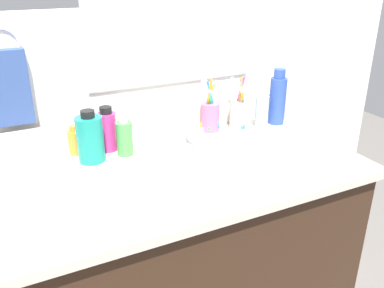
{
  "coord_description": "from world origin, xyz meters",
  "views": [
    {
      "loc": [
        -0.46,
        -0.98,
        1.42
      ],
      "look_at": [
        0.02,
        0.0,
        0.94
      ],
      "focal_mm": 38.44,
      "sensor_mm": 36.0,
      "label": 1
    }
  ],
  "objects_px": {
    "soap_bar": "(138,140)",
    "bottle_shampoo_blue": "(278,99)",
    "bottle_soap_pink": "(107,130)",
    "faucet": "(185,138)",
    "bottle_gel_clear": "(262,111)",
    "hand_towel": "(10,88)",
    "bottle_oil_amber": "(75,141)",
    "cup_pink": "(210,115)",
    "bottle_toner_green": "(124,137)",
    "bottle_mouthwash_teal": "(90,138)",
    "cup_white_ceramic": "(241,114)"
  },
  "relations": [
    {
      "from": "faucet",
      "to": "soap_bar",
      "type": "relative_size",
      "value": 2.5
    },
    {
      "from": "bottle_mouthwash_teal",
      "to": "bottle_soap_pink",
      "type": "bearing_deg",
      "value": 39.3
    },
    {
      "from": "bottle_oil_amber",
      "to": "bottle_toner_green",
      "type": "bearing_deg",
      "value": -27.14
    },
    {
      "from": "bottle_gel_clear",
      "to": "soap_bar",
      "type": "height_order",
      "value": "bottle_gel_clear"
    },
    {
      "from": "hand_towel",
      "to": "cup_white_ceramic",
      "type": "height_order",
      "value": "hand_towel"
    },
    {
      "from": "faucet",
      "to": "bottle_gel_clear",
      "type": "bearing_deg",
      "value": 4.62
    },
    {
      "from": "faucet",
      "to": "bottle_toner_green",
      "type": "bearing_deg",
      "value": 173.38
    },
    {
      "from": "soap_bar",
      "to": "bottle_toner_green",
      "type": "bearing_deg",
      "value": -135.84
    },
    {
      "from": "bottle_toner_green",
      "to": "bottle_soap_pink",
      "type": "bearing_deg",
      "value": 123.49
    },
    {
      "from": "bottle_shampoo_blue",
      "to": "cup_white_ceramic",
      "type": "relative_size",
      "value": 1.07
    },
    {
      "from": "bottle_shampoo_blue",
      "to": "cup_white_ceramic",
      "type": "distance_m",
      "value": 0.16
    },
    {
      "from": "faucet",
      "to": "bottle_toner_green",
      "type": "height_order",
      "value": "bottle_toner_green"
    },
    {
      "from": "bottle_soap_pink",
      "to": "cup_white_ceramic",
      "type": "height_order",
      "value": "cup_white_ceramic"
    },
    {
      "from": "faucet",
      "to": "bottle_oil_amber",
      "type": "distance_m",
      "value": 0.35
    },
    {
      "from": "bottle_oil_amber",
      "to": "bottle_gel_clear",
      "type": "relative_size",
      "value": 0.7
    },
    {
      "from": "bottle_gel_clear",
      "to": "bottle_shampoo_blue",
      "type": "bearing_deg",
      "value": 11.16
    },
    {
      "from": "bottle_oil_amber",
      "to": "bottle_soap_pink",
      "type": "distance_m",
      "value": 0.1
    },
    {
      "from": "cup_white_ceramic",
      "to": "bottle_soap_pink",
      "type": "bearing_deg",
      "value": 176.31
    },
    {
      "from": "soap_bar",
      "to": "bottle_shampoo_blue",
      "type": "bearing_deg",
      "value": -4.59
    },
    {
      "from": "faucet",
      "to": "bottle_mouthwash_teal",
      "type": "xyz_separation_m",
      "value": [
        -0.3,
        0.02,
        0.04
      ]
    },
    {
      "from": "bottle_soap_pink",
      "to": "cup_pink",
      "type": "relative_size",
      "value": 0.76
    },
    {
      "from": "bottle_mouthwash_teal",
      "to": "bottle_soap_pink",
      "type": "relative_size",
      "value": 1.11
    },
    {
      "from": "bottle_toner_green",
      "to": "soap_bar",
      "type": "height_order",
      "value": "bottle_toner_green"
    },
    {
      "from": "bottle_oil_amber",
      "to": "bottle_gel_clear",
      "type": "bearing_deg",
      "value": -5.92
    },
    {
      "from": "bottle_mouthwash_teal",
      "to": "cup_pink",
      "type": "height_order",
      "value": "cup_pink"
    },
    {
      "from": "bottle_shampoo_blue",
      "to": "cup_white_ceramic",
      "type": "bearing_deg",
      "value": 177.11
    },
    {
      "from": "bottle_soap_pink",
      "to": "bottle_shampoo_blue",
      "type": "bearing_deg",
      "value": -3.5
    },
    {
      "from": "bottle_mouthwash_teal",
      "to": "bottle_toner_green",
      "type": "relative_size",
      "value": 1.2
    },
    {
      "from": "bottle_soap_pink",
      "to": "bottle_toner_green",
      "type": "xyz_separation_m",
      "value": [
        0.04,
        -0.06,
        -0.01
      ]
    },
    {
      "from": "bottle_mouthwash_teal",
      "to": "cup_white_ceramic",
      "type": "height_order",
      "value": "cup_white_ceramic"
    },
    {
      "from": "hand_towel",
      "to": "bottle_oil_amber",
      "type": "distance_m",
      "value": 0.24
    },
    {
      "from": "bottle_shampoo_blue",
      "to": "cup_pink",
      "type": "relative_size",
      "value": 1.09
    },
    {
      "from": "bottle_mouthwash_teal",
      "to": "bottle_oil_amber",
      "type": "bearing_deg",
      "value": 115.61
    },
    {
      "from": "hand_towel",
      "to": "bottle_oil_amber",
      "type": "relative_size",
      "value": 2.31
    },
    {
      "from": "bottle_mouthwash_teal",
      "to": "bottle_gel_clear",
      "type": "distance_m",
      "value": 0.62
    },
    {
      "from": "bottle_oil_amber",
      "to": "soap_bar",
      "type": "relative_size",
      "value": 1.49
    },
    {
      "from": "bottle_soap_pink",
      "to": "soap_bar",
      "type": "xyz_separation_m",
      "value": [
        0.1,
        0.0,
        -0.06
      ]
    },
    {
      "from": "faucet",
      "to": "cup_white_ceramic",
      "type": "distance_m",
      "value": 0.25
    },
    {
      "from": "bottle_mouthwash_teal",
      "to": "faucet",
      "type": "bearing_deg",
      "value": -4.65
    },
    {
      "from": "bottle_oil_amber",
      "to": "hand_towel",
      "type": "bearing_deg",
      "value": 160.95
    },
    {
      "from": "hand_towel",
      "to": "bottle_soap_pink",
      "type": "relative_size",
      "value": 1.52
    },
    {
      "from": "cup_white_ceramic",
      "to": "cup_pink",
      "type": "xyz_separation_m",
      "value": [
        -0.1,
        0.04,
        -0.0
      ]
    },
    {
      "from": "bottle_toner_green",
      "to": "bottle_shampoo_blue",
      "type": "bearing_deg",
      "value": 1.74
    },
    {
      "from": "bottle_oil_amber",
      "to": "bottle_gel_clear",
      "type": "height_order",
      "value": "bottle_gel_clear"
    },
    {
      "from": "hand_towel",
      "to": "cup_pink",
      "type": "xyz_separation_m",
      "value": [
        0.63,
        -0.06,
        -0.16
      ]
    },
    {
      "from": "cup_pink",
      "to": "hand_towel",
      "type": "bearing_deg",
      "value": 174.32
    },
    {
      "from": "bottle_oil_amber",
      "to": "cup_pink",
      "type": "height_order",
      "value": "cup_pink"
    },
    {
      "from": "bottle_mouthwash_teal",
      "to": "cup_white_ceramic",
      "type": "xyz_separation_m",
      "value": [
        0.54,
        0.02,
        -0.01
      ]
    },
    {
      "from": "bottle_toner_green",
      "to": "soap_bar",
      "type": "relative_size",
      "value": 2.08
    },
    {
      "from": "bottle_shampoo_blue",
      "to": "bottle_mouthwash_teal",
      "type": "bearing_deg",
      "value": -178.65
    }
  ]
}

